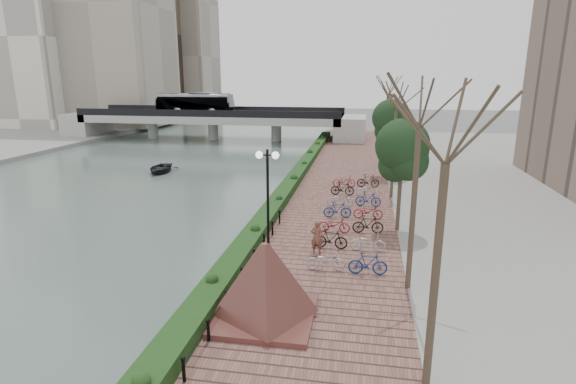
% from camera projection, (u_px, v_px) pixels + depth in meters
% --- Properties ---
extents(ground, '(220.00, 220.00, 0.00)m').
position_uv_depth(ground, '(201.00, 305.00, 17.61)').
color(ground, '#59595B').
rests_on(ground, ground).
extents(river_water, '(30.00, 130.00, 0.02)m').
position_uv_depth(river_water, '(146.00, 167.00, 43.93)').
color(river_water, '#4C5F58').
rests_on(river_water, ground).
extents(promenade, '(8.00, 75.00, 0.50)m').
position_uv_depth(promenade, '(335.00, 193.00, 33.57)').
color(promenade, brown).
rests_on(promenade, ground).
extents(inland_pavement, '(24.00, 75.00, 0.50)m').
position_uv_depth(inland_pavement, '(568.00, 203.00, 30.91)').
color(inland_pavement, gray).
rests_on(inland_pavement, ground).
extents(hedge, '(1.10, 56.00, 0.60)m').
position_uv_depth(hedge, '(296.00, 177.00, 36.37)').
color(hedge, '#143312').
rests_on(hedge, promenade).
extents(chain_fence, '(0.10, 14.10, 0.70)m').
position_uv_depth(chain_fence, '(248.00, 267.00, 19.07)').
color(chain_fence, black).
rests_on(chain_fence, promenade).
extents(granite_monument, '(4.59, 4.59, 2.77)m').
position_uv_depth(granite_monument, '(265.00, 281.00, 15.41)').
color(granite_monument, '#4B2C20').
rests_on(granite_monument, promenade).
extents(lamppost, '(1.02, 0.32, 5.25)m').
position_uv_depth(lamppost, '(268.00, 184.00, 19.16)').
color(lamppost, black).
rests_on(lamppost, promenade).
extents(motorcycle, '(1.18, 1.86, 1.11)m').
position_uv_depth(motorcycle, '(282.00, 292.00, 16.44)').
color(motorcycle, black).
rests_on(motorcycle, promenade).
extents(pedestrian, '(0.61, 0.41, 1.65)m').
position_uv_depth(pedestrian, '(317.00, 237.00, 21.25)').
color(pedestrian, brown).
rests_on(pedestrian, promenade).
extents(bicycle_parking, '(2.40, 17.32, 1.00)m').
position_uv_depth(bicycle_parking, '(352.00, 211.00, 26.63)').
color(bicycle_parking, '#AEADB2').
rests_on(bicycle_parking, promenade).
extents(street_trees, '(3.20, 37.12, 6.80)m').
position_uv_depth(street_trees, '(397.00, 161.00, 27.44)').
color(street_trees, '#35291F').
rests_on(street_trees, promenade).
extents(bridge, '(36.00, 10.77, 6.50)m').
position_uv_depth(bridge, '(209.00, 115.00, 62.23)').
color(bridge, '#A1A09B').
rests_on(bridge, ground).
extents(boat, '(3.12, 4.08, 0.79)m').
position_uv_depth(boat, '(160.00, 168.00, 41.57)').
color(boat, black).
rests_on(boat, river_water).
extents(far_buildings, '(35.00, 38.00, 38.00)m').
position_uv_depth(far_buildings, '(110.00, 34.00, 83.30)').
color(far_buildings, '#A49889').
rests_on(far_buildings, far_bank).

